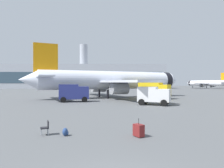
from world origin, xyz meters
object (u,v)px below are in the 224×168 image
object	(u,v)px
traveller_backpack	(65,132)
safety_cone_near	(78,96)
fuel_truck	(154,90)
safety_cone_mid	(83,94)
airplane_taxiing	(207,83)
rolling_suitcase	(139,130)
airplane_at_gate	(111,80)
gate_chair	(46,127)
service_truck	(74,92)
cargo_van	(153,95)

from	to	relation	value
traveller_backpack	safety_cone_near	bearing A→B (deg)	97.45
fuel_truck	safety_cone_mid	xyz separation A→B (m)	(-15.13, 8.22, -1.42)
fuel_truck	airplane_taxiing	bearing A→B (deg)	58.44
safety_cone_mid	rolling_suitcase	bearing A→B (deg)	-77.70
airplane_at_gate	traveller_backpack	size ratio (longest dim) A/B	70.88
gate_chair	service_truck	bearing A→B (deg)	95.63
fuel_truck	safety_cone_mid	distance (m)	17.27
airplane_at_gate	fuel_truck	size ratio (longest dim) A/B	5.39
service_truck	rolling_suitcase	bearing A→B (deg)	-70.69
rolling_suitcase	service_truck	bearing A→B (deg)	109.31
fuel_truck	airplane_at_gate	bearing A→B (deg)	161.86
service_truck	traveller_backpack	xyz separation A→B (m)	(3.37, -21.86, -1.37)
cargo_van	safety_cone_near	size ratio (longest dim) A/B	6.86
safety_cone_mid	rolling_suitcase	xyz separation A→B (m)	(8.08, -37.06, 0.04)
airplane_at_gate	rolling_suitcase	distance (m)	31.84
airplane_at_gate	service_truck	distance (m)	11.58
fuel_truck	safety_cone_mid	size ratio (longest dim) A/B	8.78
airplane_taxiing	fuel_truck	size ratio (longest dim) A/B	4.12
fuel_truck	cargo_van	world-z (taller)	fuel_truck
service_truck	safety_cone_near	world-z (taller)	service_truck
airplane_at_gate	gate_chair	size ratio (longest dim) A/B	39.56
airplane_taxiing	service_truck	xyz separation A→B (m)	(-59.38, -79.28, -1.24)
gate_chair	airplane_taxiing	bearing A→B (deg)	60.44
safety_cone_mid	rolling_suitcase	distance (m)	37.93
safety_cone_mid	rolling_suitcase	size ratio (longest dim) A/B	0.65
cargo_van	safety_cone_mid	world-z (taller)	cargo_van
airplane_at_gate	traveller_backpack	distance (m)	31.69
fuel_truck	rolling_suitcase	size ratio (longest dim) A/B	5.74
cargo_van	safety_cone_mid	distance (m)	23.59
cargo_van	safety_cone_mid	size ratio (longest dim) A/B	6.72
airplane_at_gate	fuel_truck	world-z (taller)	airplane_at_gate
fuel_truck	gate_chair	size ratio (longest dim) A/B	7.34
safety_cone_near	rolling_suitcase	world-z (taller)	rolling_suitcase
airplane_taxiing	traveller_backpack	world-z (taller)	airplane_taxiing
airplane_at_gate	service_truck	xyz separation A→B (m)	(-6.26, -9.52, -2.05)
gate_chair	cargo_van	bearing A→B (deg)	58.74
cargo_van	safety_cone_mid	xyz separation A→B (m)	(-12.56, 19.94, -1.10)
cargo_van	service_truck	bearing A→B (deg)	157.73
fuel_truck	traveller_backpack	size ratio (longest dim) A/B	13.14
airplane_taxiing	safety_cone_near	size ratio (longest dim) A/B	36.87
airplane_taxiing	service_truck	bearing A→B (deg)	-126.83
fuel_truck	traveller_backpack	xyz separation A→B (m)	(-11.43, -28.58, -1.54)
airplane_at_gate	service_truck	world-z (taller)	airplane_at_gate
fuel_truck	traveller_backpack	bearing A→B (deg)	-111.80
airplane_at_gate	safety_cone_near	distance (m)	7.68
traveller_backpack	gate_chair	distance (m)	1.29
rolling_suitcase	traveller_backpack	bearing A→B (deg)	176.54
airplane_at_gate	gate_chair	bearing A→B (deg)	-97.55
cargo_van	rolling_suitcase	bearing A→B (deg)	-104.66
airplane_at_gate	cargo_van	distance (m)	15.86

